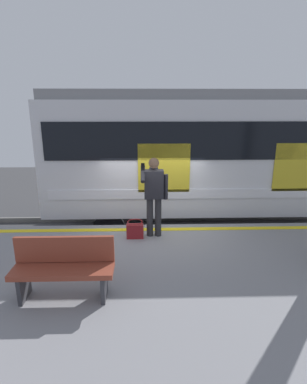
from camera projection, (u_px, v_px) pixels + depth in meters
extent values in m
plane|color=#3D3D3F|center=(153.00, 260.00, 7.56)|extent=(23.89, 23.89, 0.00)
cube|color=gray|center=(157.00, 299.00, 5.28)|extent=(15.07, 4.48, 0.96)
cube|color=yellow|center=(153.00, 229.00, 7.01)|extent=(14.77, 0.16, 0.01)
cube|color=slate|center=(152.00, 237.00, 8.74)|extent=(19.59, 0.08, 0.16)
cube|color=slate|center=(151.00, 219.00, 10.11)|extent=(19.59, 0.08, 0.16)
cube|color=silver|center=(217.00, 152.00, 8.84)|extent=(9.45, 3.10, 2.89)
cube|color=gray|center=(221.00, 96.00, 8.41)|extent=(9.27, 2.85, 0.24)
cube|color=black|center=(234.00, 141.00, 7.20)|extent=(8.98, 0.03, 0.90)
cube|color=silver|center=(230.00, 194.00, 7.56)|extent=(8.98, 0.03, 0.24)
cube|color=gold|center=(299.00, 168.00, 7.42)|extent=(1.25, 0.02, 1.19)
cube|color=gold|center=(164.00, 168.00, 7.33)|extent=(1.25, 0.02, 1.19)
cylinder|color=black|center=(109.00, 228.00, 8.06)|extent=(0.84, 0.12, 0.84)
cylinder|color=black|center=(117.00, 200.00, 10.45)|extent=(0.84, 0.12, 0.84)
cylinder|color=black|center=(293.00, 198.00, 10.62)|extent=(0.84, 0.12, 0.84)
cylinder|color=#262628|center=(158.00, 217.00, 6.58)|extent=(0.14, 0.14, 0.86)
cylinder|color=#262628|center=(150.00, 217.00, 6.58)|extent=(0.14, 0.14, 0.86)
cube|color=black|center=(154.00, 184.00, 6.38)|extent=(0.40, 0.24, 0.60)
sphere|color=black|center=(154.00, 170.00, 6.45)|extent=(0.20, 0.20, 0.20)
sphere|color=#997051|center=(154.00, 163.00, 6.25)|extent=(0.22, 0.22, 0.22)
cylinder|color=black|center=(166.00, 187.00, 6.40)|extent=(0.09, 0.09, 0.54)
cylinder|color=black|center=(143.00, 174.00, 6.23)|extent=(0.09, 0.42, 0.33)
cube|color=black|center=(143.00, 167.00, 6.09)|extent=(0.07, 0.02, 0.15)
cube|color=maroon|center=(135.00, 231.00, 6.52)|extent=(0.36, 0.14, 0.31)
torus|color=maroon|center=(135.00, 222.00, 6.46)|extent=(0.33, 0.33, 0.02)
cube|color=brown|center=(63.00, 271.00, 4.41)|extent=(1.47, 0.44, 0.08)
cube|color=brown|center=(65.00, 249.00, 4.53)|extent=(1.47, 0.06, 0.40)
cube|color=#333338|center=(104.00, 284.00, 4.49)|extent=(0.06, 0.40, 0.45)
cube|color=#333338|center=(24.00, 285.00, 4.46)|extent=(0.06, 0.40, 0.45)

